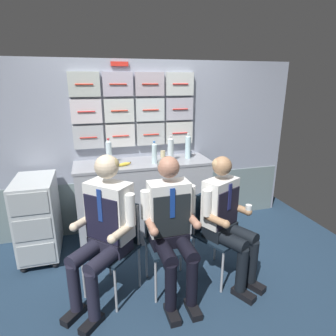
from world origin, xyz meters
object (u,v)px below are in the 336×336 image
(water_bottle_tall, at_px, (109,152))
(folding_chair_right, at_px, (212,224))
(crew_member_center, at_px, (171,222))
(snack_banana, at_px, (124,164))
(coffee_cup_white, at_px, (105,164))
(service_trolley, at_px, (38,216))
(folding_chair_left, at_px, (117,237))
(folding_chair_center, at_px, (166,231))
(crew_member_left, at_px, (104,224))
(crew_member_right, at_px, (227,216))

(water_bottle_tall, bearing_deg, folding_chair_right, -45.73)
(crew_member_center, relative_size, snack_banana, 7.50)
(crew_member_center, height_order, coffee_cup_white, crew_member_center)
(service_trolley, bearing_deg, folding_chair_left, -43.35)
(folding_chair_left, bearing_deg, water_bottle_tall, 88.08)
(folding_chair_center, bearing_deg, folding_chair_left, 176.61)
(folding_chair_right, xyz_separation_m, coffee_cup_white, (-0.98, 0.80, 0.48))
(service_trolley, height_order, folding_chair_left, service_trolley)
(folding_chair_left, distance_m, folding_chair_right, 0.94)
(snack_banana, bearing_deg, service_trolley, -178.77)
(folding_chair_left, height_order, crew_member_center, crew_member_center)
(coffee_cup_white, distance_m, snack_banana, 0.22)
(snack_banana, bearing_deg, coffee_cup_white, 175.24)
(crew_member_center, bearing_deg, folding_chair_right, 19.64)
(snack_banana, bearing_deg, water_bottle_tall, 134.16)
(folding_chair_center, bearing_deg, coffee_cup_white, 121.57)
(crew_member_center, distance_m, snack_banana, 1.03)
(folding_chair_right, height_order, water_bottle_tall, water_bottle_tall)
(folding_chair_center, relative_size, coffee_cup_white, 12.90)
(folding_chair_left, relative_size, crew_member_left, 0.65)
(service_trolley, height_order, snack_banana, snack_banana)
(crew_member_left, xyz_separation_m, snack_banana, (0.29, 0.87, 0.26))
(folding_chair_left, distance_m, crew_member_center, 0.54)
(folding_chair_center, distance_m, folding_chair_right, 0.48)
(crew_member_center, relative_size, water_bottle_tall, 4.36)
(folding_chair_center, distance_m, coffee_cup_white, 1.06)
(crew_member_right, bearing_deg, water_bottle_tall, 132.46)
(crew_member_right, bearing_deg, snack_banana, 132.17)
(crew_member_center, distance_m, coffee_cup_white, 1.13)
(folding_chair_center, height_order, snack_banana, snack_banana)
(crew_member_left, bearing_deg, crew_member_right, -2.44)
(folding_chair_left, height_order, snack_banana, snack_banana)
(crew_member_right, xyz_separation_m, water_bottle_tall, (-0.99, 1.08, 0.43))
(crew_member_left, xyz_separation_m, coffee_cup_white, (0.07, 0.89, 0.27))
(folding_chair_left, height_order, crew_member_right, crew_member_right)
(service_trolley, bearing_deg, crew_member_left, -51.64)
(coffee_cup_white, bearing_deg, folding_chair_left, -87.57)
(folding_chair_left, bearing_deg, snack_banana, 76.51)
(crew_member_right, bearing_deg, folding_chair_left, 170.96)
(service_trolley, xyz_separation_m, folding_chair_center, (1.25, -0.77, 0.04))
(folding_chair_left, height_order, folding_chair_right, same)
(water_bottle_tall, bearing_deg, crew_member_right, -47.54)
(folding_chair_center, height_order, coffee_cup_white, coffee_cup_white)
(crew_member_center, relative_size, coffee_cup_white, 19.38)
(folding_chair_center, bearing_deg, crew_member_center, -88.35)
(folding_chair_left, relative_size, crew_member_center, 0.67)
(folding_chair_left, bearing_deg, crew_member_center, -21.85)
(folding_chair_right, relative_size, snack_banana, 4.99)
(water_bottle_tall, bearing_deg, snack_banana, -45.84)
(crew_member_center, relative_size, folding_chair_right, 1.50)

